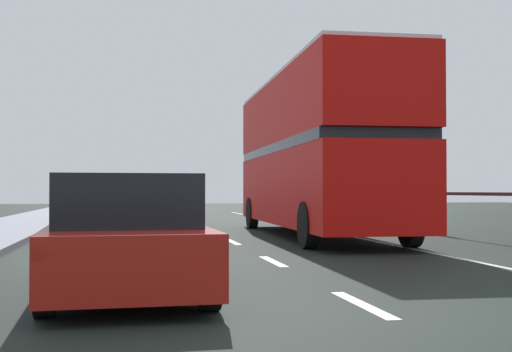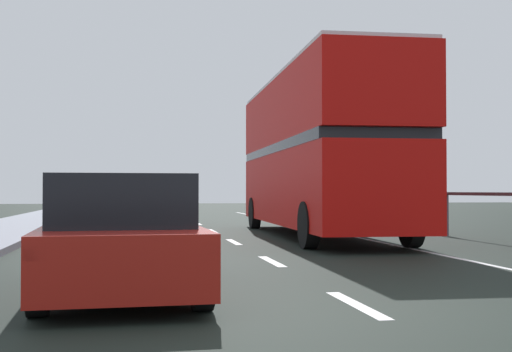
% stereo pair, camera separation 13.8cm
% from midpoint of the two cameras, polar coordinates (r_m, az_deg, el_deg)
% --- Properties ---
extents(ground_plane, '(73.24, 120.00, 0.10)m').
position_cam_midpoint_polar(ground_plane, '(7.02, 9.88, -11.68)').
color(ground_plane, black).
extents(lane_paint_markings, '(3.56, 46.00, 0.01)m').
position_cam_midpoint_polar(lane_paint_markings, '(15.68, 6.66, -5.70)').
color(lane_paint_markings, silver).
rests_on(lane_paint_markings, ground).
extents(bridge_side_railing, '(0.10, 42.00, 1.19)m').
position_cam_midpoint_polar(bridge_side_railing, '(17.60, 17.76, -2.06)').
color(bridge_side_railing, '#534853').
rests_on(bridge_side_railing, ground).
extents(double_decker_bus_red, '(2.82, 10.97, 4.27)m').
position_cam_midpoint_polar(double_decker_bus_red, '(18.46, 4.82, 2.08)').
color(double_decker_bus_red, '#C10C08').
rests_on(double_decker_bus_red, ground).
extents(hatchback_car_near, '(1.93, 4.52, 1.40)m').
position_cam_midpoint_polar(hatchback_car_near, '(8.41, -11.38, -4.98)').
color(hatchback_car_near, maroon).
rests_on(hatchback_car_near, ground).
extents(sedan_car_ahead, '(1.84, 4.44, 1.37)m').
position_cam_midpoint_polar(sedan_car_ahead, '(25.93, -10.18, -2.47)').
color(sedan_car_ahead, '#201D2E').
rests_on(sedan_car_ahead, ground).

